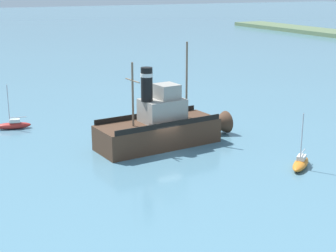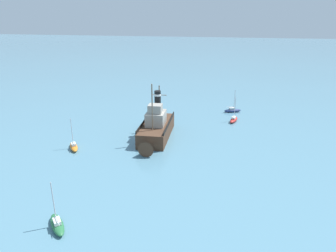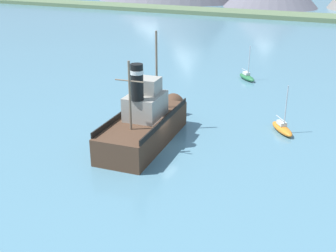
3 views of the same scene
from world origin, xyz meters
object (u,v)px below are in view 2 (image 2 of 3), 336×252
old_tugboat (156,128)px  sailboat_orange (74,146)px  sailboat_navy (232,110)px  sailboat_green (57,224)px  sailboat_red (234,119)px

old_tugboat → sailboat_orange: old_tugboat is taller
sailboat_navy → sailboat_orange: size_ratio=1.00×
sailboat_navy → sailboat_green: 45.72m
old_tugboat → sailboat_navy: old_tugboat is taller
sailboat_orange → sailboat_red: same height
sailboat_green → sailboat_red: same height
sailboat_navy → sailboat_red: same height
sailboat_navy → sailboat_red: (-0.59, 6.41, 0.00)m
old_tugboat → sailboat_orange: size_ratio=2.99×
old_tugboat → sailboat_green: old_tugboat is taller
sailboat_orange → sailboat_red: size_ratio=1.00×
sailboat_orange → sailboat_green: (-8.53, 17.22, 0.00)m
sailboat_green → sailboat_red: bearing=-112.2°
sailboat_navy → sailboat_green: bearing=71.5°
sailboat_navy → sailboat_red: bearing=95.2°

